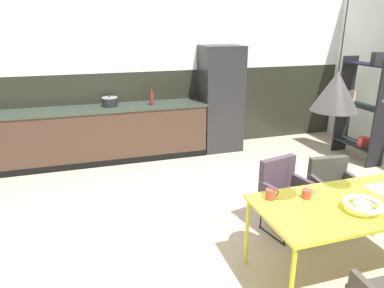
% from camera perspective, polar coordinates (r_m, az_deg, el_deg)
% --- Properties ---
extents(ground_plane, '(9.24, 9.24, 0.00)m').
position_cam_1_polar(ground_plane, '(4.00, 7.77, -14.44)').
color(ground_plane, tan).
extents(back_wall_splashback_dark, '(7.11, 0.12, 1.42)m').
position_cam_1_polar(back_wall_splashback_dark, '(6.45, -3.47, 5.63)').
color(back_wall_splashback_dark, black).
rests_on(back_wall_splashback_dark, ground).
extents(back_wall_panel_upper, '(7.11, 0.12, 1.42)m').
position_cam_1_polar(back_wall_panel_upper, '(6.28, -3.74, 18.32)').
color(back_wall_panel_upper, silver).
rests_on(back_wall_panel_upper, back_wall_splashback_dark).
extents(kitchen_counter, '(3.89, 0.63, 0.91)m').
position_cam_1_polar(kitchen_counter, '(6.00, -16.36, 1.36)').
color(kitchen_counter, '#3F2B20').
rests_on(kitchen_counter, ground).
extents(refrigerator_column, '(0.70, 0.60, 1.85)m').
position_cam_1_polar(refrigerator_column, '(6.32, 4.65, 7.31)').
color(refrigerator_column, '#232326').
rests_on(refrigerator_column, ground).
extents(dining_table, '(1.62, 0.84, 0.72)m').
position_cam_1_polar(dining_table, '(3.38, 24.07, -9.41)').
color(dining_table, gold).
rests_on(dining_table, ground).
extents(armchair_by_stool, '(0.57, 0.56, 0.81)m').
position_cam_1_polar(armchair_by_stool, '(3.97, 14.74, -6.74)').
color(armchair_by_stool, '#3D3A38').
rests_on(armchair_by_stool, ground).
extents(armchair_near_window, '(0.53, 0.52, 0.75)m').
position_cam_1_polar(armchair_near_window, '(4.31, 21.87, -5.86)').
color(armchair_near_window, '#3D3A38').
rests_on(armchair_near_window, ground).
extents(fruit_bowl, '(0.32, 0.32, 0.09)m').
position_cam_1_polar(fruit_bowl, '(3.25, 26.04, -8.91)').
color(fruit_bowl, silver).
rests_on(fruit_bowl, dining_table).
extents(open_book, '(0.25, 0.20, 0.02)m').
position_cam_1_polar(open_book, '(3.76, 28.39, -6.37)').
color(open_book, white).
rests_on(open_book, dining_table).
extents(mug_wide_latte, '(0.13, 0.08, 0.10)m').
position_cam_1_polar(mug_wide_latte, '(3.19, 12.67, -7.99)').
color(mug_wide_latte, '#B23D33').
rests_on(mug_wide_latte, dining_table).
extents(mug_tall_blue, '(0.13, 0.09, 0.08)m').
position_cam_1_polar(mug_tall_blue, '(3.30, 18.20, -7.70)').
color(mug_tall_blue, '#B23D33').
rests_on(mug_tall_blue, dining_table).
extents(cooking_pot, '(0.25, 0.25, 0.17)m').
position_cam_1_polar(cooking_pot, '(5.91, -13.22, 6.71)').
color(cooking_pot, black).
rests_on(cooking_pot, kitchen_counter).
extents(bottle_wine_green, '(0.07, 0.07, 0.26)m').
position_cam_1_polar(bottle_wine_green, '(5.88, -6.57, 7.36)').
color(bottle_wine_green, maroon).
rests_on(bottle_wine_green, kitchen_counter).
extents(open_shelf_unit, '(0.30, 0.88, 1.78)m').
position_cam_1_polar(open_shelf_unit, '(6.44, 25.99, 5.47)').
color(open_shelf_unit, black).
rests_on(open_shelf_unit, ground).
extents(pendant_lamp_over_table_near, '(0.35, 0.35, 1.21)m').
position_cam_1_polar(pendant_lamp_over_table_near, '(2.82, 22.39, 7.96)').
color(pendant_lamp_over_table_near, black).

